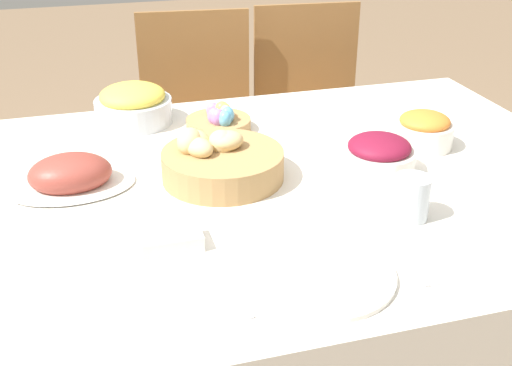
{
  "coord_description": "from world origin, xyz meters",
  "views": [
    {
      "loc": [
        -0.38,
        -1.3,
        1.41
      ],
      "look_at": [
        -0.03,
        -0.09,
        0.78
      ],
      "focal_mm": 45.0,
      "sensor_mm": 36.0,
      "label": 1
    }
  ],
  "objects_px": {
    "drinking_cup": "(411,198)",
    "dinner_plate": "(322,274)",
    "carrot_bowl": "(424,130)",
    "pineapple_bowl": "(133,105)",
    "ham_platter": "(71,176)",
    "beet_salad_bowl": "(379,154)",
    "egg_basket": "(219,121)",
    "butter_dish": "(171,240)",
    "chair_far_center": "(200,130)",
    "knife": "(403,261)",
    "bread_basket": "(220,161)",
    "spoon": "(417,259)",
    "fork": "(235,290)",
    "chair_far_right": "(312,118)"
  },
  "relations": [
    {
      "from": "bread_basket",
      "to": "egg_basket",
      "type": "xyz_separation_m",
      "value": [
        0.06,
        0.29,
        -0.02
      ]
    },
    {
      "from": "drinking_cup",
      "to": "dinner_plate",
      "type": "bearing_deg",
      "value": -149.58
    },
    {
      "from": "chair_far_right",
      "to": "carrot_bowl",
      "type": "height_order",
      "value": "chair_far_right"
    },
    {
      "from": "ham_platter",
      "to": "dinner_plate",
      "type": "relative_size",
      "value": 1.06
    },
    {
      "from": "egg_basket",
      "to": "beet_salad_bowl",
      "type": "height_order",
      "value": "beet_salad_bowl"
    },
    {
      "from": "ham_platter",
      "to": "knife",
      "type": "relative_size",
      "value": 1.73
    },
    {
      "from": "fork",
      "to": "butter_dish",
      "type": "height_order",
      "value": "butter_dish"
    },
    {
      "from": "ham_platter",
      "to": "fork",
      "type": "height_order",
      "value": "ham_platter"
    },
    {
      "from": "fork",
      "to": "bread_basket",
      "type": "bearing_deg",
      "value": 75.87
    },
    {
      "from": "ham_platter",
      "to": "pineapple_bowl",
      "type": "xyz_separation_m",
      "value": [
        0.18,
        0.37,
        0.03
      ]
    },
    {
      "from": "carrot_bowl",
      "to": "dinner_plate",
      "type": "height_order",
      "value": "carrot_bowl"
    },
    {
      "from": "chair_far_right",
      "to": "dinner_plate",
      "type": "distance_m",
      "value": 1.45
    },
    {
      "from": "pineapple_bowl",
      "to": "spoon",
      "type": "xyz_separation_m",
      "value": [
        0.43,
        -0.86,
        -0.05
      ]
    },
    {
      "from": "ham_platter",
      "to": "butter_dish",
      "type": "bearing_deg",
      "value": -60.55
    },
    {
      "from": "egg_basket",
      "to": "spoon",
      "type": "distance_m",
      "value": 0.76
    },
    {
      "from": "dinner_plate",
      "to": "drinking_cup",
      "type": "relative_size",
      "value": 2.9
    },
    {
      "from": "knife",
      "to": "ham_platter",
      "type": "bearing_deg",
      "value": 135.7
    },
    {
      "from": "chair_far_right",
      "to": "pineapple_bowl",
      "type": "distance_m",
      "value": 0.92
    },
    {
      "from": "beet_salad_bowl",
      "to": "knife",
      "type": "relative_size",
      "value": 1.06
    },
    {
      "from": "drinking_cup",
      "to": "butter_dish",
      "type": "bearing_deg",
      "value": 177.21
    },
    {
      "from": "butter_dish",
      "to": "spoon",
      "type": "bearing_deg",
      "value": -21.62
    },
    {
      "from": "egg_basket",
      "to": "butter_dish",
      "type": "height_order",
      "value": "egg_basket"
    },
    {
      "from": "dinner_plate",
      "to": "chair_far_right",
      "type": "bearing_deg",
      "value": 69.95
    },
    {
      "from": "ham_platter",
      "to": "beet_salad_bowl",
      "type": "xyz_separation_m",
      "value": [
        0.72,
        -0.11,
        0.01
      ]
    },
    {
      "from": "spoon",
      "to": "beet_salad_bowl",
      "type": "bearing_deg",
      "value": 79.75
    },
    {
      "from": "chair_far_right",
      "to": "fork",
      "type": "relative_size",
      "value": 5.46
    },
    {
      "from": "beet_salad_bowl",
      "to": "butter_dish",
      "type": "bearing_deg",
      "value": -159.1
    },
    {
      "from": "ham_platter",
      "to": "spoon",
      "type": "xyz_separation_m",
      "value": [
        0.62,
        -0.49,
        -0.03
      ]
    },
    {
      "from": "carrot_bowl",
      "to": "pineapple_bowl",
      "type": "bearing_deg",
      "value": 151.99
    },
    {
      "from": "chair_far_right",
      "to": "spoon",
      "type": "bearing_deg",
      "value": -97.61
    },
    {
      "from": "chair_far_center",
      "to": "fork",
      "type": "xyz_separation_m",
      "value": [
        -0.2,
        -1.34,
        0.24
      ]
    },
    {
      "from": "dinner_plate",
      "to": "butter_dish",
      "type": "distance_m",
      "value": 0.3
    },
    {
      "from": "bread_basket",
      "to": "egg_basket",
      "type": "relative_size",
      "value": 1.6
    },
    {
      "from": "pineapple_bowl",
      "to": "dinner_plate",
      "type": "height_order",
      "value": "pineapple_bowl"
    },
    {
      "from": "beet_salad_bowl",
      "to": "butter_dish",
      "type": "relative_size",
      "value": 1.48
    },
    {
      "from": "drinking_cup",
      "to": "fork",
      "type": "bearing_deg",
      "value": -160.26
    },
    {
      "from": "egg_basket",
      "to": "pineapple_bowl",
      "type": "relative_size",
      "value": 0.82
    },
    {
      "from": "carrot_bowl",
      "to": "drinking_cup",
      "type": "distance_m",
      "value": 0.39
    },
    {
      "from": "chair_far_center",
      "to": "dinner_plate",
      "type": "distance_m",
      "value": 1.36
    },
    {
      "from": "chair_far_right",
      "to": "beet_salad_bowl",
      "type": "relative_size",
      "value": 5.15
    },
    {
      "from": "chair_far_center",
      "to": "butter_dish",
      "type": "height_order",
      "value": "chair_far_center"
    },
    {
      "from": "chair_far_center",
      "to": "butter_dish",
      "type": "bearing_deg",
      "value": -97.7
    },
    {
      "from": "chair_far_right",
      "to": "dinner_plate",
      "type": "bearing_deg",
      "value": -105.17
    },
    {
      "from": "dinner_plate",
      "to": "egg_basket",
      "type": "bearing_deg",
      "value": 91.69
    },
    {
      "from": "bread_basket",
      "to": "ham_platter",
      "type": "relative_size",
      "value": 0.99
    },
    {
      "from": "chair_far_center",
      "to": "knife",
      "type": "relative_size",
      "value": 5.46
    },
    {
      "from": "bread_basket",
      "to": "fork",
      "type": "relative_size",
      "value": 1.71
    },
    {
      "from": "chair_far_center",
      "to": "pineapple_bowl",
      "type": "bearing_deg",
      "value": -114.12
    },
    {
      "from": "dinner_plate",
      "to": "bread_basket",
      "type": "bearing_deg",
      "value": 101.0
    },
    {
      "from": "spoon",
      "to": "butter_dish",
      "type": "relative_size",
      "value": 1.39
    }
  ]
}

